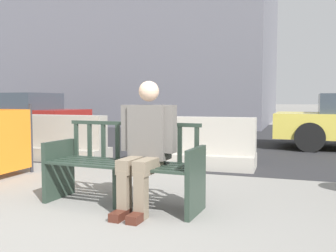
{
  "coord_description": "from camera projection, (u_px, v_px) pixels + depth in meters",
  "views": [
    {
      "loc": [
        2.07,
        -2.79,
        1.12
      ],
      "look_at": [
        0.34,
        2.24,
        0.75
      ],
      "focal_mm": 40.0,
      "sensor_mm": 36.0,
      "label": 1
    }
  ],
  "objects": [
    {
      "name": "car_sedan_mid",
      "position": [
        16.0,
        114.0,
        12.29
      ],
      "size": [
        4.87,
        2.2,
        1.34
      ],
      "color": "maroon",
      "rests_on": "ground"
    },
    {
      "name": "ground_plane",
      "position": [
        53.0,
        224.0,
        3.38
      ],
      "size": [
        200.0,
        200.0,
        0.0
      ],
      "primitive_type": "plane",
      "color": "gray"
    },
    {
      "name": "jersey_barrier_left",
      "position": [
        57.0,
        142.0,
        7.02
      ],
      "size": [
        2.01,
        0.72,
        0.84
      ],
      "color": "#9E998E",
      "rests_on": "ground"
    },
    {
      "name": "street_bench",
      "position": [
        123.0,
        168.0,
        3.97
      ],
      "size": [
        1.72,
        0.63,
        0.88
      ],
      "color": "#28382D",
      "rests_on": "ground"
    },
    {
      "name": "street_asphalt",
      "position": [
        225.0,
        136.0,
        11.59
      ],
      "size": [
        120.0,
        12.0,
        0.01
      ],
      "primitive_type": "cube",
      "color": "#28282B",
      "rests_on": "ground"
    },
    {
      "name": "seated_person",
      "position": [
        146.0,
        143.0,
        3.78
      ],
      "size": [
        0.59,
        0.74,
        1.31
      ],
      "color": "#66605B",
      "rests_on": "ground"
    },
    {
      "name": "jersey_barrier_centre",
      "position": [
        194.0,
        147.0,
        6.24
      ],
      "size": [
        2.02,
        0.74,
        0.84
      ],
      "color": "#ADA89E",
      "rests_on": "ground"
    }
  ]
}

